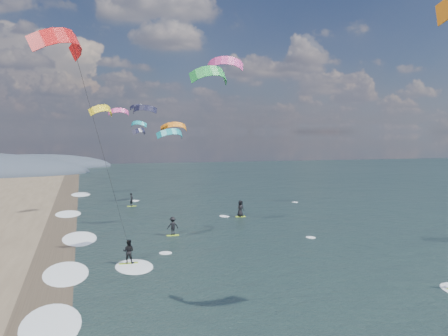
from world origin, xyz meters
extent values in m
cube|color=#382D23|center=(-12.00, 10.00, 0.00)|extent=(3.00, 240.00, 0.00)
ellipsoid|color=#3D4756|center=(-22.00, 120.00, 0.00)|extent=(40.00, 18.00, 7.00)
cube|color=#ACDE27|center=(-6.82, 16.24, 0.03)|extent=(1.33, 0.41, 0.06)
imported|color=black|center=(-6.82, 16.24, 0.91)|extent=(0.98, 0.87, 1.69)
ellipsoid|color=white|center=(-6.52, 15.44, 0.00)|extent=(2.60, 4.20, 0.12)
cylinder|color=black|center=(-8.57, 13.24, 7.95)|extent=(0.02, 0.02, 15.01)
cube|color=#ACDE27|center=(-2.10, 25.01, 0.03)|extent=(1.10, 0.35, 0.05)
imported|color=black|center=(-2.10, 25.01, 0.88)|extent=(1.14, 0.75, 1.66)
cube|color=#ACDE27|center=(6.83, 32.81, 0.03)|extent=(1.10, 0.35, 0.05)
imported|color=black|center=(6.83, 32.81, 0.94)|extent=(1.02, 0.85, 1.78)
cube|color=#ACDE27|center=(-3.94, 43.98, 0.03)|extent=(1.10, 0.35, 0.05)
imported|color=black|center=(-3.94, 43.98, 0.86)|extent=(0.62, 0.71, 1.62)
ellipsoid|color=white|center=(-10.80, 6.00, 0.00)|extent=(2.40, 5.40, 0.11)
ellipsoid|color=white|center=(-10.80, 15.00, 0.00)|extent=(2.40, 5.40, 0.11)
ellipsoid|color=white|center=(-10.80, 26.00, 0.00)|extent=(2.40, 5.40, 0.11)
ellipsoid|color=white|center=(-10.80, 40.00, 0.00)|extent=(2.40, 5.40, 0.11)
ellipsoid|color=white|center=(-10.80, 58.00, 0.00)|extent=(2.40, 5.40, 0.11)
camera|label=1|loc=(-9.86, -18.98, 9.34)|focal=40.00mm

